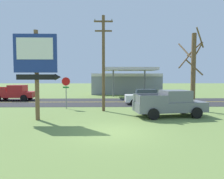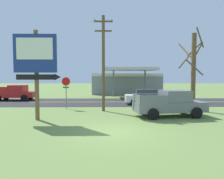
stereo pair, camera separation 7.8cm
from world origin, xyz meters
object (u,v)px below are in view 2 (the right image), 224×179
Objects in this scene: stop_sign at (66,87)px; utility_pole at (103,61)px; bare_tree at (193,70)px; gas_station at (126,83)px; pickup_red_on_road at (15,93)px; motel_sign at (36,61)px; pickup_grey_parked_on_lawn at (170,104)px; car_white_near_lane at (145,97)px.

utility_pole reaches higher than stop_sign.
bare_tree is at bearing 1.12° from utility_pole.
bare_tree is at bearing -77.02° from gas_station.
stop_sign is 18.69m from gas_station.
pickup_red_on_road is (-7.98, 6.86, -1.06)m from stop_sign.
motel_sign is 10.00m from pickup_grey_parked_on_lawn.
utility_pole is 19.21m from gas_station.
pickup_red_on_road is at bearing -145.40° from gas_station.
motel_sign reaches higher than pickup_red_on_road.
pickup_grey_parked_on_lawn reaches higher than car_white_near_lane.
bare_tree is (7.86, 0.15, -0.74)m from utility_pole.
utility_pole is (3.55, -1.44, 2.32)m from stop_sign.
car_white_near_lane is (-0.66, 6.81, -0.13)m from pickup_grey_parked_on_lawn.
motel_sign is 5.58m from stop_sign.
bare_tree reaches higher than stop_sign.
pickup_red_on_road is (-15.10, -10.42, -0.98)m from gas_station.
stop_sign reaches higher than pickup_grey_parked_on_lawn.
pickup_red_on_road is at bearing 139.31° from stop_sign.
motel_sign is 0.51× the size of gas_station.
bare_tree is (12.26, 3.85, -0.43)m from motel_sign.
gas_station reaches higher than pickup_grey_parked_on_lawn.
utility_pole is at bearing -35.77° from pickup_red_on_road.
gas_station is at bearing 93.24° from car_white_near_lane.
utility_pole reaches higher than gas_station.
stop_sign is 0.36× the size of utility_pole.
stop_sign is at bearing -160.17° from car_white_near_lane.
pickup_grey_parked_on_lawn is 1.04× the size of pickup_red_on_road.
pickup_red_on_road is at bearing 165.89° from car_white_near_lane.
pickup_grey_parked_on_lawn is (9.45, 1.18, -3.07)m from motel_sign.
gas_station is at bearing 102.98° from bare_tree.
pickup_grey_parked_on_lawn is 6.84m from car_white_near_lane.
pickup_red_on_road is at bearing 144.23° from utility_pole.
car_white_near_lane is at bearing -86.76° from gas_station.
bare_tree is at bearing 43.47° from pickup_grey_parked_on_lawn.
stop_sign is 0.54× the size of pickup_grey_parked_on_lawn.
utility_pole is 0.68× the size of gas_station.
utility_pole is 7.08m from car_white_near_lane.
pickup_red_on_road is at bearing 146.88° from pickup_grey_parked_on_lawn.
utility_pole reaches higher than pickup_grey_parked_on_lawn.
pickup_grey_parked_on_lawn is at bearing -136.53° from bare_tree.
bare_tree is 6.07m from car_white_near_lane.
pickup_red_on_road is (-11.53, 8.30, -3.38)m from utility_pole.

